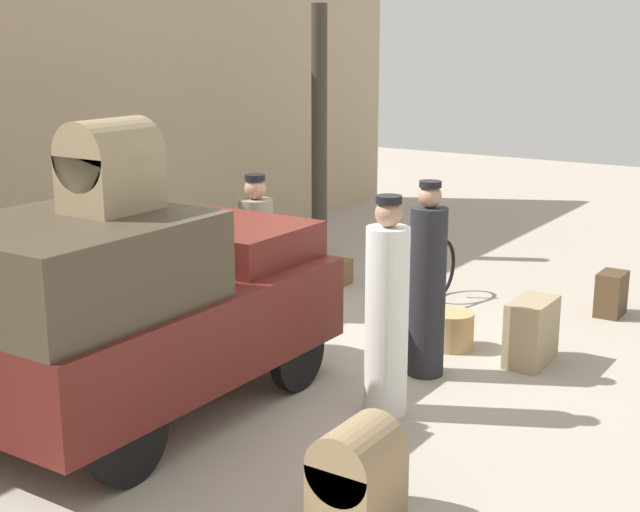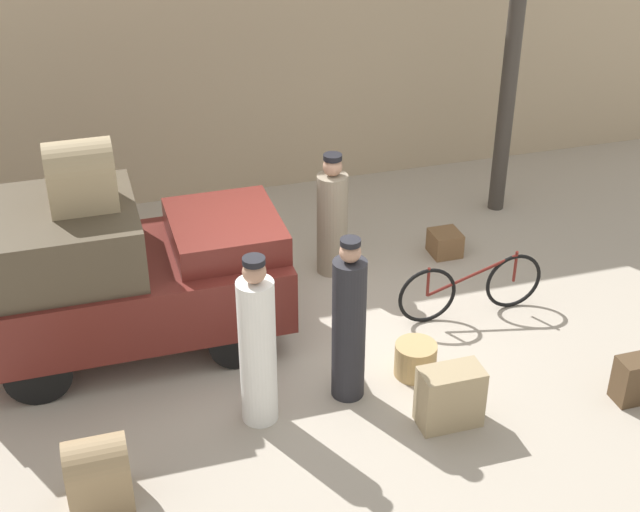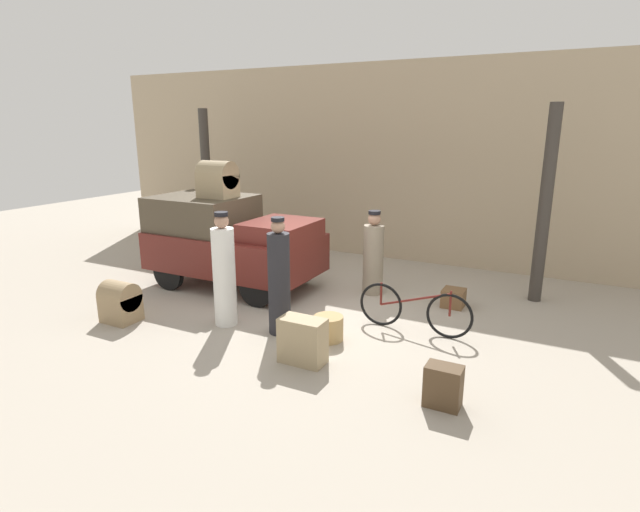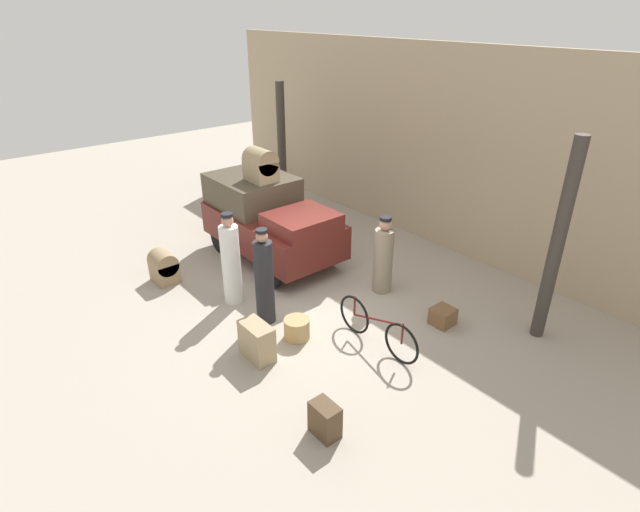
{
  "view_description": "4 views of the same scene",
  "coord_description": "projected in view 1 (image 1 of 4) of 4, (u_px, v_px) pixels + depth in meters",
  "views": [
    {
      "loc": [
        -6.91,
        -4.48,
        3.06
      ],
      "look_at": [
        0.2,
        0.2,
        0.95
      ],
      "focal_mm": 50.0,
      "sensor_mm": 36.0,
      "label": 1
    },
    {
      "loc": [
        -2.24,
        -7.87,
        5.83
      ],
      "look_at": [
        0.2,
        0.2,
        0.95
      ],
      "focal_mm": 50.0,
      "sensor_mm": 36.0,
      "label": 2
    },
    {
      "loc": [
        3.98,
        -7.12,
        3.13
      ],
      "look_at": [
        0.2,
        0.2,
        0.95
      ],
      "focal_mm": 28.0,
      "sensor_mm": 36.0,
      "label": 3
    },
    {
      "loc": [
        6.64,
        -5.13,
        5.14
      ],
      "look_at": [
        0.2,
        0.2,
        0.95
      ],
      "focal_mm": 28.0,
      "sensor_mm": 36.0,
      "label": 4
    }
  ],
  "objects": [
    {
      "name": "porter_lifting_near_truck",
      "position": [
        427.0,
        287.0,
        8.09
      ],
      "size": [
        0.34,
        0.34,
        1.81
      ],
      "color": "#232328",
      "rests_on": "ground"
    },
    {
      "name": "station_building_facade",
      "position": [
        33.0,
        107.0,
        10.36
      ],
      "size": [
        16.0,
        0.15,
        4.5
      ],
      "color": "tan",
      "rests_on": "ground"
    },
    {
      "name": "ground_plane",
      "position": [
        326.0,
        357.0,
        8.73
      ],
      "size": [
        30.0,
        30.0,
        0.0
      ],
      "primitive_type": "plane",
      "color": "#A89E8E"
    },
    {
      "name": "conductor_in_dark_uniform",
      "position": [
        256.0,
        252.0,
        9.87
      ],
      "size": [
        0.38,
        0.38,
        1.6
      ],
      "color": "gray",
      "rests_on": "ground"
    },
    {
      "name": "trunk_umber_medium",
      "position": [
        357.0,
        472.0,
        5.71
      ],
      "size": [
        0.55,
        0.46,
        0.67
      ],
      "color": "#937A56",
      "rests_on": "ground"
    },
    {
      "name": "suitcase_black_upright",
      "position": [
        531.0,
        332.0,
        8.49
      ],
      "size": [
        0.62,
        0.34,
        0.63
      ],
      "color": "#9E8966",
      "rests_on": "ground"
    },
    {
      "name": "bicycle",
      "position": [
        421.0,
        278.0,
        10.21
      ],
      "size": [
        1.8,
        0.04,
        0.75
      ],
      "color": "black",
      "rests_on": "ground"
    },
    {
      "name": "wicker_basket",
      "position": [
        451.0,
        330.0,
        8.94
      ],
      "size": [
        0.45,
        0.45,
        0.37
      ],
      "color": "tan",
      "rests_on": "ground"
    },
    {
      "name": "trunk_on_truck_roof",
      "position": [
        110.0,
        166.0,
        6.73
      ],
      "size": [
        0.66,
        0.53,
        0.7
      ],
      "color": "#9E8966",
      "rests_on": "truck"
    },
    {
      "name": "porter_with_bicycle",
      "position": [
        387.0,
        315.0,
        7.26
      ],
      "size": [
        0.36,
        0.36,
        1.83
      ],
      "color": "white",
      "rests_on": "ground"
    },
    {
      "name": "canopy_pillar_right",
      "position": [
        319.0,
        133.0,
        12.43
      ],
      "size": [
        0.22,
        0.22,
        3.49
      ],
      "color": "#38332D",
      "rests_on": "ground"
    },
    {
      "name": "suitcase_small_leather",
      "position": [
        333.0,
        272.0,
        11.25
      ],
      "size": [
        0.38,
        0.39,
        0.32
      ],
      "color": "brown",
      "rests_on": "ground"
    },
    {
      "name": "suitcase_tan_flat",
      "position": [
        611.0,
        294.0,
        9.97
      ],
      "size": [
        0.41,
        0.27,
        0.5
      ],
      "color": "#4C3823",
      "rests_on": "ground"
    },
    {
      "name": "truck",
      "position": [
        137.0,
        305.0,
        7.17
      ],
      "size": [
        3.32,
        1.7,
        1.76
      ],
      "color": "black",
      "rests_on": "ground"
    }
  ]
}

